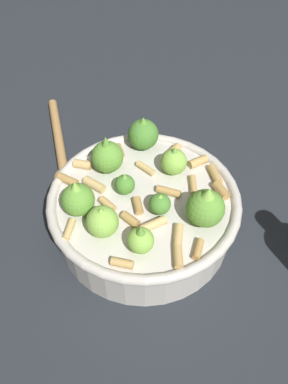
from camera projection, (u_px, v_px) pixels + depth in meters
ground_plane at (144, 227)px, 0.52m from camera, size 2.40×2.40×0.00m
cooking_pan at (143, 207)px, 0.49m from camera, size 0.25×0.25×0.12m
wooden_spoon at (60, 147)px, 0.63m from camera, size 0.16×0.21×0.02m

